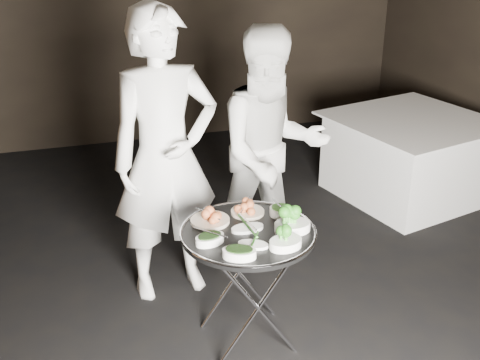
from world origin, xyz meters
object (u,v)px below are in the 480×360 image
object	(u,v)px
serving_tray	(248,233)
waiter_right	(271,152)
dining_table	(409,157)
tray_stand	(248,282)
waiter_left	(166,158)

from	to	relation	value
serving_tray	waiter_right	distance (m)	0.90
waiter_right	dining_table	bearing A→B (deg)	23.55
tray_stand	waiter_left	distance (m)	0.91
tray_stand	dining_table	size ratio (longest dim) A/B	0.57
tray_stand	waiter_right	xyz separation A→B (m)	(0.41, 0.79, 0.44)
dining_table	serving_tray	bearing A→B (deg)	-142.58
waiter_left	waiter_right	world-z (taller)	waiter_left
waiter_left	serving_tray	bearing A→B (deg)	-72.11
serving_tray	dining_table	world-z (taller)	serving_tray
serving_tray	waiter_right	world-z (taller)	waiter_right
dining_table	waiter_right	bearing A→B (deg)	-155.55
tray_stand	dining_table	bearing A→B (deg)	37.42
tray_stand	serving_tray	distance (m)	0.31
serving_tray	waiter_right	bearing A→B (deg)	62.39
waiter_left	dining_table	size ratio (longest dim) A/B	1.51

